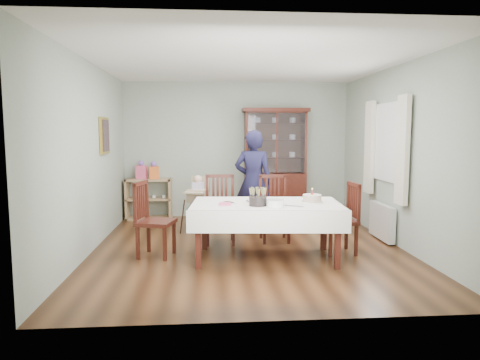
{
  "coord_description": "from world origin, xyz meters",
  "views": [
    {
      "loc": [
        -0.58,
        -6.17,
        1.69
      ],
      "look_at": [
        -0.1,
        0.2,
        0.99
      ],
      "focal_mm": 32.0,
      "sensor_mm": 36.0,
      "label": 1
    }
  ],
  "objects": [
    {
      "name": "woman",
      "position": [
        0.18,
        0.96,
        0.87
      ],
      "size": [
        0.71,
        0.54,
        1.74
      ],
      "primitive_type": "imported",
      "rotation": [
        0.0,
        0.0,
        2.94
      ],
      "color": "black",
      "rests_on": "floor"
    },
    {
      "name": "window",
      "position": [
        2.22,
        0.3,
        1.55
      ],
      "size": [
        0.04,
        1.02,
        1.22
      ],
      "primitive_type": "cube",
      "color": "white",
      "rests_on": "room_shell"
    },
    {
      "name": "cake_knife",
      "position": [
        0.48,
        -0.84,
        0.77
      ],
      "size": [
        0.28,
        0.19,
        0.01
      ],
      "primitive_type": "cube",
      "rotation": [
        0.0,
        0.0,
        -0.58
      ],
      "color": "silver",
      "rests_on": "dining_table"
    },
    {
      "name": "napkin_stack",
      "position": [
        -0.36,
        -0.66,
        0.77
      ],
      "size": [
        0.16,
        0.16,
        0.02
      ],
      "primitive_type": "cube",
      "rotation": [
        0.0,
        0.0,
        0.03
      ],
      "color": "#E3537C",
      "rests_on": "dining_table"
    },
    {
      "name": "gift_bag_pink",
      "position": [
        -1.88,
        2.26,
        0.96
      ],
      "size": [
        0.21,
        0.14,
        0.36
      ],
      "color": "#E3537C",
      "rests_on": "sideboard"
    },
    {
      "name": "chair_far_left",
      "position": [
        -0.4,
        0.32,
        0.31
      ],
      "size": [
        0.47,
        0.47,
        1.04
      ],
      "rotation": [
        0.0,
        0.0,
        -0.01
      ],
      "color": "#461B11",
      "rests_on": "floor"
    },
    {
      "name": "room_shell",
      "position": [
        0.0,
        0.53,
        1.7
      ],
      "size": [
        5.0,
        5.0,
        5.0
      ],
      "color": "#9EAA99",
      "rests_on": "floor"
    },
    {
      "name": "radiator",
      "position": [
        2.16,
        0.3,
        0.3
      ],
      "size": [
        0.1,
        0.8,
        0.55
      ],
      "primitive_type": "cube",
      "color": "white",
      "rests_on": "floor"
    },
    {
      "name": "cutlery",
      "position": [
        -0.34,
        -0.5,
        0.77
      ],
      "size": [
        0.17,
        0.2,
        0.01
      ],
      "primitive_type": null,
      "rotation": [
        0.0,
        0.0,
        0.42
      ],
      "color": "silver",
      "rests_on": "dining_table"
    },
    {
      "name": "curtain_left",
      "position": [
        2.16,
        -0.32,
        1.45
      ],
      "size": [
        0.07,
        0.3,
        1.55
      ],
      "primitive_type": "cube",
      "color": "silver",
      "rests_on": "room_shell"
    },
    {
      "name": "china_cabinet",
      "position": [
        0.75,
        2.26,
        1.12
      ],
      "size": [
        1.3,
        0.48,
        2.18
      ],
      "color": "#461B11",
      "rests_on": "floor"
    },
    {
      "name": "picture_frame",
      "position": [
        -2.22,
        0.8,
        1.65
      ],
      "size": [
        0.04,
        0.48,
        0.58
      ],
      "primitive_type": "cube",
      "color": "gold",
      "rests_on": "room_shell"
    },
    {
      "name": "birthday_cake",
      "position": [
        0.81,
        -0.56,
        0.81
      ],
      "size": [
        0.29,
        0.29,
        0.2
      ],
      "color": "white",
      "rests_on": "dining_table"
    },
    {
      "name": "high_chair",
      "position": [
        -0.75,
        1.12,
        0.38
      ],
      "size": [
        0.55,
        0.55,
        0.98
      ],
      "rotation": [
        0.0,
        0.0,
        -0.34
      ],
      "color": "black",
      "rests_on": "floor"
    },
    {
      "name": "champagne_tray",
      "position": [
        0.09,
        -0.45,
        0.82
      ],
      "size": [
        0.32,
        0.32,
        0.19
      ],
      "color": "silver",
      "rests_on": "dining_table"
    },
    {
      "name": "chair_far_right",
      "position": [
        0.45,
        0.39,
        0.31
      ],
      "size": [
        0.47,
        0.47,
        1.03
      ],
      "rotation": [
        0.0,
        0.0,
        0.02
      ],
      "color": "#461B11",
      "rests_on": "floor"
    },
    {
      "name": "gift_bag_orange",
      "position": [
        -1.64,
        2.26,
        0.95
      ],
      "size": [
        0.21,
        0.17,
        0.34
      ],
      "color": "orange",
      "rests_on": "sideboard"
    },
    {
      "name": "sideboard",
      "position": [
        -1.75,
        2.28,
        0.4
      ],
      "size": [
        0.9,
        0.38,
        0.8
      ],
      "color": "tan",
      "rests_on": "floor"
    },
    {
      "name": "plate_stack_white",
      "position": [
        0.26,
        -0.88,
        0.81
      ],
      "size": [
        0.26,
        0.26,
        0.09
      ],
      "primitive_type": "cylinder",
      "rotation": [
        0.0,
        0.0,
        -0.22
      ],
      "color": "white",
      "rests_on": "dining_table"
    },
    {
      "name": "dining_table",
      "position": [
        0.19,
        -0.55,
        0.38
      ],
      "size": [
        2.09,
        1.31,
        0.76
      ],
      "rotation": [
        0.0,
        0.0,
        -0.08
      ],
      "color": "#461B11",
      "rests_on": "floor"
    },
    {
      "name": "curtain_right",
      "position": [
        2.16,
        0.92,
        1.45
      ],
      "size": [
        0.07,
        0.3,
        1.55
      ],
      "primitive_type": "cube",
      "color": "silver",
      "rests_on": "room_shell"
    },
    {
      "name": "chair_end_right",
      "position": [
        1.28,
        -0.37,
        0.3
      ],
      "size": [
        0.47,
        0.47,
        1.0
      ],
      "rotation": [
        0.0,
        0.0,
        -1.52
      ],
      "color": "#461B11",
      "rests_on": "floor"
    },
    {
      "name": "floor",
      "position": [
        0.0,
        0.0,
        0.0
      ],
      "size": [
        5.0,
        5.0,
        0.0
      ],
      "primitive_type": "plane",
      "color": "#593319",
      "rests_on": "ground"
    },
    {
      "name": "plate_stack_dark",
      "position": [
        0.06,
        -0.76,
        0.81
      ],
      "size": [
        0.29,
        0.29,
        0.11
      ],
      "primitive_type": "cylinder",
      "rotation": [
        0.0,
        0.0,
        0.32
      ],
      "color": "black",
      "rests_on": "dining_table"
    },
    {
      "name": "chair_end_left",
      "position": [
        -1.32,
        -0.34,
        0.31
      ],
      "size": [
        0.56,
        0.56,
        1.03
      ],
      "rotation": [
        0.0,
        0.0,
        1.32
      ],
      "color": "#461B11",
      "rests_on": "floor"
    }
  ]
}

